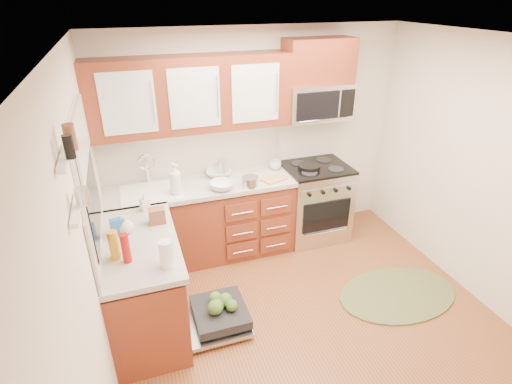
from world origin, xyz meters
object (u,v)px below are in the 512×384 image
object	(u,v)px
upper_cabinets	(191,94)
stock_pot	(250,182)
sink	(152,203)
skillet	(309,167)
microwave	(317,101)
range	(314,202)
paper_towel_roll	(166,254)
cutting_board	(274,179)
bowl_a	(219,173)
bowl_b	(222,186)
rug	(397,294)
dishwasher	(216,316)
cup	(275,165)

from	to	relation	value
upper_cabinets	stock_pot	world-z (taller)	upper_cabinets
sink	skillet	size ratio (longest dim) A/B	2.39
microwave	upper_cabinets	bearing A→B (deg)	178.98
range	paper_towel_roll	distance (m)	2.42
microwave	sink	distance (m)	2.13
cutting_board	bowl_a	distance (m)	0.64
sink	cutting_board	xyz separation A→B (m)	(1.33, -0.13, 0.13)
stock_pot	skillet	bearing A→B (deg)	12.45
upper_cabinets	sink	world-z (taller)	upper_cabinets
bowl_a	microwave	bearing A→B (deg)	-2.47
skillet	bowl_b	bearing A→B (deg)	-172.51
stock_pot	bowl_a	size ratio (longest dim) A/B	0.64
microwave	rug	distance (m)	2.25
microwave	cutting_board	size ratio (longest dim) A/B	2.82
range	bowl_a	world-z (taller)	bowl_a
stock_pot	upper_cabinets	bearing A→B (deg)	144.81
upper_cabinets	dishwasher	world-z (taller)	upper_cabinets
bowl_b	stock_pot	bearing A→B (deg)	-5.66
rug	microwave	bearing A→B (deg)	102.99
upper_cabinets	sink	xyz separation A→B (m)	(-0.52, -0.16, -1.07)
dishwasher	skillet	bearing A→B (deg)	37.59
microwave	paper_towel_roll	distance (m)	2.51
microwave	skillet	world-z (taller)	microwave
bowl_b	cup	size ratio (longest dim) A/B	1.93
rug	paper_towel_roll	world-z (taller)	paper_towel_roll
stock_pot	cutting_board	xyz separation A→B (m)	(0.30, 0.07, -0.05)
range	bowl_b	xyz separation A→B (m)	(-1.20, -0.18, 0.49)
range	microwave	size ratio (longest dim) A/B	1.25
dishwasher	skillet	size ratio (longest dim) A/B	2.70
range	bowl_a	distance (m)	1.27
rug	dishwasher	bearing A→B (deg)	174.04
stock_pot	cutting_board	bearing A→B (deg)	13.43
range	skillet	world-z (taller)	skillet
range	rug	xyz separation A→B (m)	(0.33, -1.33, -0.46)
skillet	paper_towel_roll	world-z (taller)	paper_towel_roll
dishwasher	bowl_b	world-z (taller)	bowl_b
skillet	bowl_b	world-z (taller)	bowl_b
range	dishwasher	xyz separation A→B (m)	(-1.54, -1.13, -0.38)
range	bowl_a	xyz separation A→B (m)	(-1.16, 0.17, 0.48)
dishwasher	bowl_a	xyz separation A→B (m)	(0.38, 1.30, 0.86)
microwave	bowl_a	world-z (taller)	microwave
upper_cabinets	paper_towel_roll	bearing A→B (deg)	-109.44
dishwasher	microwave	bearing A→B (deg)	39.07
skillet	upper_cabinets	bearing A→B (deg)	171.90
cutting_board	rug	bearing A→B (deg)	-51.94
range	microwave	distance (m)	1.23
microwave	rug	xyz separation A→B (m)	(0.33, -1.45, -1.69)
skillet	bowl_a	bearing A→B (deg)	168.67
dishwasher	cup	size ratio (longest dim) A/B	5.07
cutting_board	bowl_b	bearing A→B (deg)	-175.97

